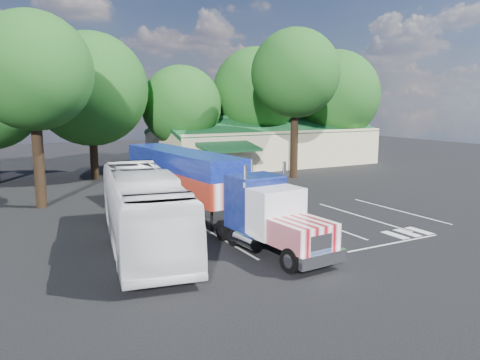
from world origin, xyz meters
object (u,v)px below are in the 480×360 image
woman (245,192)px  semi_truck (200,181)px  bicycle (221,185)px  silver_sedan (221,173)px  tour_bus (143,208)px

woman → semi_truck: bearing=89.4°
bicycle → silver_sedan: (2.42, 4.96, 0.13)m
silver_sedan → semi_truck: bearing=129.8°
bicycle → silver_sedan: 5.53m
tour_bus → silver_sedan: bearing=62.9°
tour_bus → silver_sedan: 19.97m
semi_truck → silver_sedan: semi_truck is taller
semi_truck → silver_sedan: size_ratio=5.15×
woman → bicycle: 5.64m
semi_truck → bicycle: bearing=52.1°
woman → bicycle: (0.98, 5.54, -0.43)m
tour_bus → silver_sedan: (12.00, 15.91, -1.19)m
bicycle → tour_bus: (-9.58, -10.95, 1.33)m
woman → tour_bus: bearing=94.4°
silver_sedan → tour_bus: bearing=123.7°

